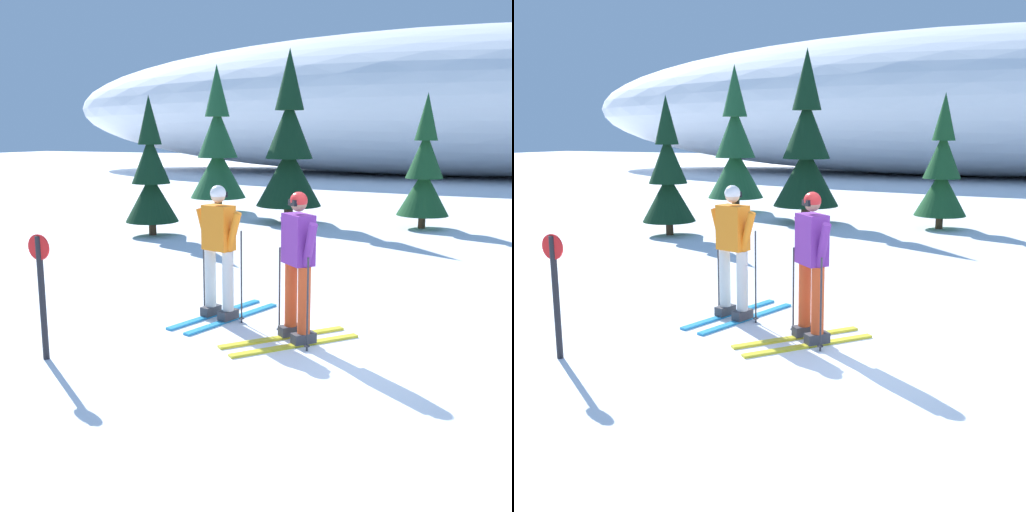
# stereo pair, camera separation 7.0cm
# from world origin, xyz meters

# --- Properties ---
(ground_plane) EXTENTS (120.00, 120.00, 0.00)m
(ground_plane) POSITION_xyz_m (0.00, 0.00, 0.00)
(ground_plane) COLOR white
(skier_purple_jacket) EXTENTS (1.40, 1.55, 1.79)m
(skier_purple_jacket) POSITION_xyz_m (-0.80, 0.48, 0.93)
(skier_purple_jacket) COLOR gold
(skier_purple_jacket) RESTS_ON ground
(skier_orange_jacket) EXTENTS (0.87, 1.79, 1.79)m
(skier_orange_jacket) POSITION_xyz_m (-2.05, 0.91, 0.93)
(skier_orange_jacket) COLOR #2893CC
(skier_orange_jacket) RESTS_ON ground
(pine_tree_far_left) EXTENTS (1.73, 1.73, 4.49)m
(pine_tree_far_left) POSITION_xyz_m (-7.39, 10.97, 1.88)
(pine_tree_far_left) COLOR #47301E
(pine_tree_far_left) RESTS_ON ground
(pine_tree_left) EXTENTS (1.28, 1.28, 3.33)m
(pine_tree_left) POSITION_xyz_m (-6.75, 6.34, 1.39)
(pine_tree_left) COLOR #47301E
(pine_tree_left) RESTS_ON ground
(pine_tree_center_left) EXTENTS (1.80, 1.80, 4.66)m
(pine_tree_center_left) POSITION_xyz_m (-4.52, 9.70, 1.95)
(pine_tree_center_left) COLOR #47301E
(pine_tree_center_left) RESTS_ON ground
(pine_tree_center) EXTENTS (1.33, 1.33, 3.45)m
(pine_tree_center) POSITION_xyz_m (-0.95, 10.11, 1.44)
(pine_tree_center) COLOR #47301E
(pine_tree_center) RESTS_ON ground
(snow_ridge_background) EXTENTS (49.31, 17.92, 8.15)m
(snow_ridge_background) POSITION_xyz_m (-3.92, 31.48, 4.08)
(snow_ridge_background) COLOR white
(snow_ridge_background) RESTS_ON ground
(trail_marker_post) EXTENTS (0.28, 0.07, 1.39)m
(trail_marker_post) POSITION_xyz_m (-3.10, -1.19, 0.79)
(trail_marker_post) COLOR black
(trail_marker_post) RESTS_ON ground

